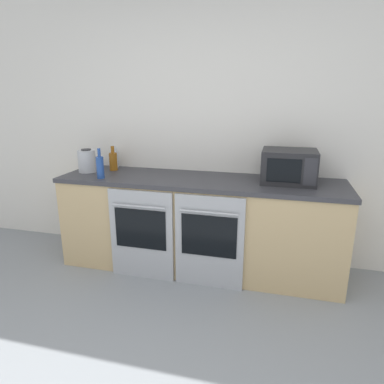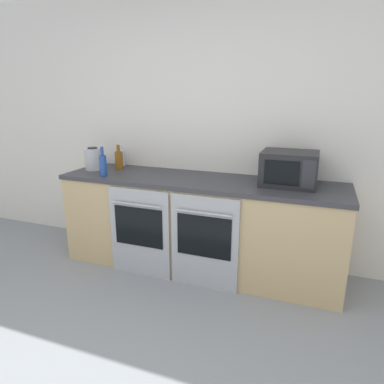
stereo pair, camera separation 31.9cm
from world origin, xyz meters
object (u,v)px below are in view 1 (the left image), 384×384
kettle (87,161)px  oven_left (141,235)px  bottle_clear (115,159)px  oven_right (209,242)px  bottle_amber (113,161)px  microwave (289,166)px  bottle_blue (100,167)px

kettle → oven_left: bearing=-26.1°
bottle_clear → kettle: size_ratio=0.99×
oven_left → oven_right: size_ratio=1.00×
oven_right → bottle_amber: size_ratio=3.37×
oven_right → bottle_amber: bottle_amber is taller
oven_left → bottle_amber: bearing=135.3°
bottle_amber → oven_left: bearing=-44.7°
microwave → bottle_clear: size_ratio=2.04×
bottle_amber → bottle_clear: size_ratio=1.09×
microwave → bottle_clear: bearing=173.3°
oven_left → microwave: size_ratio=1.81×
microwave → bottle_amber: size_ratio=1.87×
oven_left → bottle_clear: (-0.53, 0.61, 0.55)m
microwave → bottle_blue: microwave is taller
oven_left → kettle: size_ratio=3.63×
oven_right → bottle_blue: (-1.06, 0.13, 0.57)m
kettle → bottle_clear: bearing=58.8°
oven_right → bottle_blue: bottle_blue is taller
microwave → bottle_amber: 1.72m
microwave → oven_left: bearing=-161.8°
kettle → bottle_amber: bearing=32.1°
oven_left → bottle_amber: bottle_amber is taller
bottle_blue → bottle_clear: bottle_blue is taller
bottle_blue → microwave: bearing=9.3°
oven_left → oven_right: (0.62, 0.00, 0.00)m
bottle_blue → kettle: 0.33m
oven_left → bottle_clear: bearing=131.0°
microwave → kettle: 1.93m
bottle_amber → kettle: bearing=-147.9°
oven_right → kettle: 1.48m
oven_left → bottle_amber: 0.88m
bottle_amber → bottle_blue: bottle_blue is taller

